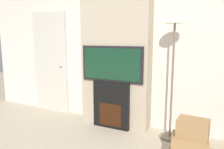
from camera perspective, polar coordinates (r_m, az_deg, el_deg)
wall_back at (r=3.82m, az=2.06°, el=7.26°), size 6.00×0.06×2.70m
chimney_breast at (r=3.66m, az=0.97°, el=7.17°), size 1.19×0.28×2.70m
fireplace at (r=3.70m, az=-0.01°, el=-7.89°), size 0.64×0.15×0.79m
television at (r=3.55m, az=-0.02°, el=2.78°), size 1.08×0.07×0.58m
floor_lamp at (r=3.25m, az=15.79°, el=5.73°), size 0.30×0.30×1.81m
box_stack at (r=2.85m, az=19.80°, el=-17.40°), size 0.50×0.44×0.58m
entry_door at (r=4.63m, az=-15.77°, el=3.02°), size 0.81×0.09×2.01m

